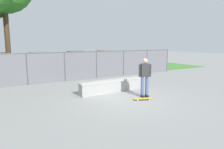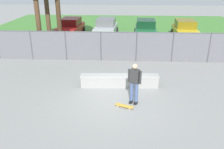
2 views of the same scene
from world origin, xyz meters
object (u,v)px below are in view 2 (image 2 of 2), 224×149
at_px(concrete_ledge, 120,81).
at_px(car_yellow, 185,30).
at_px(skateboard, 124,106).
at_px(skateboarder, 134,82).
at_px(car_silver, 106,28).
at_px(car_red, 71,27).
at_px(car_green, 146,29).

distance_m(concrete_ledge, car_yellow, 11.73).
distance_m(skateboard, car_yellow, 13.51).
bearing_deg(concrete_ledge, skateboarder, -68.31).
bearing_deg(car_yellow, car_silver, 175.48).
distance_m(skateboarder, car_red, 13.74).
height_order(car_red, car_silver, same).
bearing_deg(car_red, skateboard, -68.62).
height_order(concrete_ledge, car_yellow, car_yellow).
distance_m(skateboard, car_red, 13.98).
relative_size(concrete_ledge, car_silver, 0.91).
xyz_separation_m(skateboarder, car_green, (1.39, 12.07, -0.17)).
relative_size(car_silver, car_yellow, 1.00).
relative_size(car_red, car_yellow, 1.00).
bearing_deg(concrete_ledge, skateboard, -82.99).
relative_size(car_red, car_silver, 1.00).
xyz_separation_m(car_green, car_yellow, (3.46, -0.06, 0.00)).
bearing_deg(skateboard, car_red, 111.38).
relative_size(concrete_ledge, skateboarder, 2.14).
relative_size(skateboard, car_green, 0.19).
xyz_separation_m(car_red, car_silver, (3.29, -0.02, 0.00)).
distance_m(car_green, car_yellow, 3.46).
relative_size(skateboard, car_silver, 0.19).
bearing_deg(concrete_ledge, car_green, 78.82).
height_order(car_red, car_yellow, same).
relative_size(concrete_ledge, skateboard, 4.78).
distance_m(concrete_ledge, car_green, 10.61).
bearing_deg(car_red, car_silver, -0.32).
bearing_deg(skateboarder, car_silver, 99.94).
height_order(skateboard, car_yellow, car_yellow).
bearing_deg(skateboarder, skateboard, -135.28).
bearing_deg(car_green, skateboarder, -96.57).
xyz_separation_m(car_silver, car_green, (3.59, -0.50, 0.00)).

